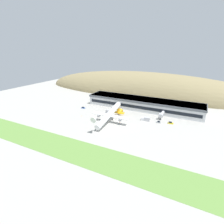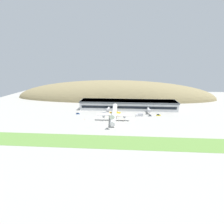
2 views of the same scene
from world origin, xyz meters
The scene contains 14 objects.
ground_plane centered at (0.00, 0.00, 0.00)m, with size 395.38×395.38×0.00m, color #ADAAA3.
grass_strip_foreground centered at (0.00, -40.06, 0.04)m, with size 355.84×22.21×0.08m, color #669342.
hill_backdrop centered at (-11.20, 119.90, 0.00)m, with size 312.98×78.83×56.85m, color #8E7F56.
terminal_building centered at (10.11, 52.99, 6.04)m, with size 115.02×22.43×10.68m.
jetway_0 centered at (-12.36, 35.04, 3.99)m, with size 3.38×13.08×5.43m.
jetway_1 centered at (32.65, 35.90, 3.99)m, with size 3.38×11.48×5.43m.
cargo_airplane centered at (-4.00, 6.95, 6.92)m, with size 33.27×48.49×14.45m.
service_car_0 centered at (32.66, 24.99, 0.66)m, with size 3.79×2.22×1.59m.
service_car_1 centered at (41.85, 27.64, 0.70)m, with size 4.52×2.08×1.69m.
service_car_2 centered at (-45.24, 27.12, 0.59)m, with size 4.03×2.11×1.42m.
fuel_truck centered at (21.92, 24.46, 1.52)m, with size 7.40×2.99×3.26m.
box_truck centered at (-14.87, 26.38, 1.50)m, with size 6.27×2.64×3.16m.
traffic_cone_0 centered at (4.02, 10.74, 0.28)m, with size 0.52×0.52×0.58m.
traffic_cone_1 centered at (-33.57, 8.20, 0.28)m, with size 0.52×0.52×0.58m.
Camera 1 is at (58.71, -111.23, 58.53)m, focal length 28.00 mm.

